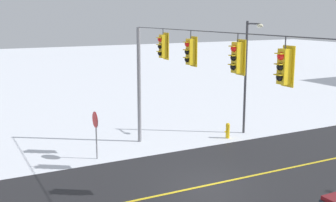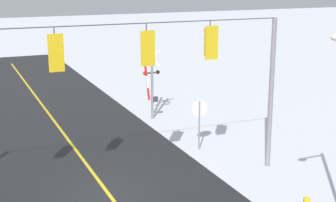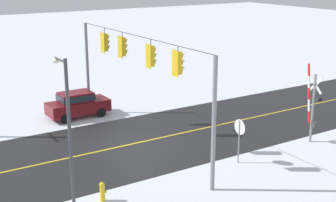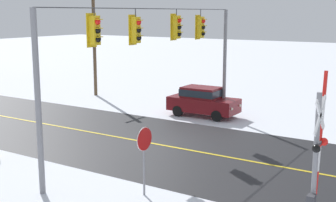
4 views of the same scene
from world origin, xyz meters
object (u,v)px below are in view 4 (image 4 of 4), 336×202
(stop_sign, at_px, (144,146))
(parked_car_maroon, at_px, (203,100))
(railroad_crossing, at_px, (317,156))
(utility_pole, at_px, (94,39))

(stop_sign, xyz_separation_m, parked_car_maroon, (11.69, 4.12, -0.76))
(stop_sign, distance_m, railroad_crossing, 5.57)
(railroad_crossing, bearing_deg, stop_sign, 91.69)
(stop_sign, bearing_deg, utility_pole, 46.05)
(utility_pole, bearing_deg, stop_sign, -133.95)
(parked_car_maroon, bearing_deg, railroad_crossing, -140.03)
(parked_car_maroon, height_order, utility_pole, utility_pole)
(railroad_crossing, bearing_deg, parked_car_maroon, 39.97)
(railroad_crossing, height_order, parked_car_maroon, railroad_crossing)
(stop_sign, height_order, railroad_crossing, railroad_crossing)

